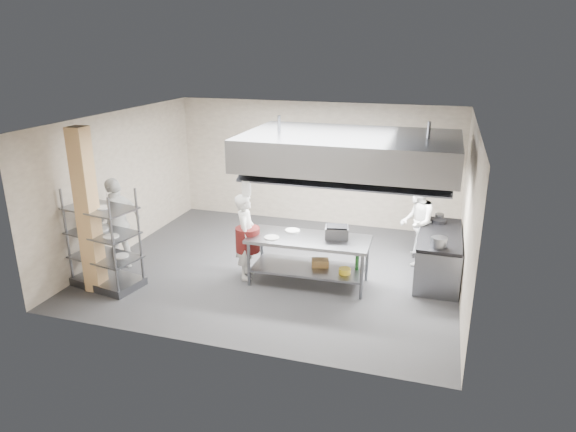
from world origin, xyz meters
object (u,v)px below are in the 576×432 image
(stockpot, at_px, (439,242))
(chef_line, at_px, (417,223))
(chef_head, at_px, (246,236))
(cooking_range, at_px, (438,256))
(pass_rack, at_px, (103,238))
(chef_plating, at_px, (118,224))
(island, at_px, (308,261))
(griddle, at_px, (337,232))

(stockpot, bearing_deg, chef_line, 109.53)
(chef_head, bearing_deg, cooking_range, -87.21)
(chef_line, bearing_deg, cooking_range, 39.46)
(pass_rack, relative_size, chef_plating, 1.00)
(island, xyz_separation_m, chef_head, (-1.21, -0.08, 0.38))
(chef_plating, xyz_separation_m, stockpot, (6.07, 0.71, 0.05))
(griddle, height_order, stockpot, griddle)
(island, bearing_deg, pass_rack, -163.16)
(stockpot, bearing_deg, island, -173.82)
(chef_head, xyz_separation_m, stockpot, (3.52, 0.33, 0.16))
(griddle, bearing_deg, chef_line, 34.56)
(cooking_range, bearing_deg, chef_line, 130.19)
(cooking_range, height_order, chef_line, chef_line)
(chef_line, height_order, griddle, chef_line)
(chef_head, distance_m, stockpot, 3.54)
(island, xyz_separation_m, pass_rack, (-3.56, -1.19, 0.48))
(island, xyz_separation_m, chef_plating, (-3.76, -0.46, 0.48))
(chef_head, bearing_deg, griddle, -96.15)
(cooking_range, distance_m, chef_plating, 6.27)
(chef_head, bearing_deg, chef_plating, 84.35)
(island, distance_m, chef_line, 2.45)
(chef_line, height_order, stockpot, chef_line)
(cooking_range, xyz_separation_m, stockpot, (-0.01, -0.75, 0.57))
(cooking_range, distance_m, chef_head, 3.71)
(chef_plating, relative_size, stockpot, 6.96)
(cooking_range, distance_m, griddle, 2.10)
(chef_head, relative_size, griddle, 3.92)
(pass_rack, bearing_deg, chef_head, 36.01)
(pass_rack, xyz_separation_m, chef_line, (5.40, 2.76, -0.07))
(chef_line, bearing_deg, griddle, -44.67)
(island, height_order, chef_head, chef_head)
(island, height_order, griddle, griddle)
(chef_head, bearing_deg, pass_rack, 101.25)
(island, relative_size, pass_rack, 1.20)
(griddle, bearing_deg, chef_head, 176.51)
(chef_plating, xyz_separation_m, griddle, (4.25, 0.62, 0.07))
(chef_head, distance_m, chef_line, 3.47)
(stockpot, bearing_deg, chef_head, -174.70)
(cooking_range, relative_size, stockpot, 7.41)
(island, relative_size, stockpot, 8.35)
(island, bearing_deg, chef_head, -178.07)
(island, xyz_separation_m, stockpot, (2.31, 0.25, 0.54))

